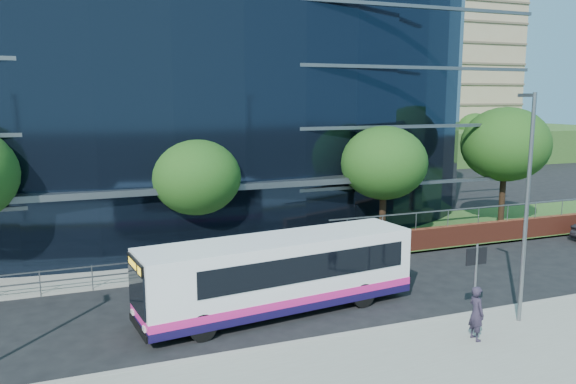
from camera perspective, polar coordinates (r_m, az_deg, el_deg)
name	(u,v)px	position (r m, az deg, el deg)	size (l,w,h in m)	color
ground	(339,326)	(20.49, 5.23, -13.37)	(200.00, 200.00, 0.00)	black
kerb	(352,334)	(19.64, 6.57, -14.19)	(80.00, 0.25, 0.16)	gray
yellow_line_outer	(350,334)	(19.83, 6.29, -14.17)	(80.00, 0.08, 0.01)	gold
yellow_line_inner	(348,333)	(19.95, 6.09, -14.02)	(80.00, 0.08, 0.01)	gold
far_forecourt	(132,259)	(29.08, -15.53, -6.61)	(50.00, 8.00, 0.10)	gray
glass_office	(143,97)	(37.99, -14.53, 9.29)	(44.00, 23.10, 16.00)	black
guard_railings	(92,272)	(24.93, -19.29, -7.66)	(24.00, 0.05, 1.10)	slate
apartment_block	(364,76)	(84.48, 7.72, 11.59)	(60.00, 42.00, 30.00)	#2D511E
street_sign	(476,266)	(20.87, 18.56, -7.15)	(0.85, 0.09, 2.80)	slate
tree_far_b	(196,177)	(27.20, -9.31, 1.48)	(4.29, 4.29, 6.05)	black
tree_far_c	(384,163)	(30.34, 9.72, 2.92)	(4.62, 4.62, 6.51)	black
tree_far_d	(506,144)	(36.44, 21.23, 4.53)	(5.28, 5.28, 7.44)	black
tree_dist_e	(373,128)	(65.58, 8.68, 6.43)	(4.62, 4.62, 6.51)	black
tree_dist_f	(475,128)	(76.34, 18.47, 6.23)	(4.29, 4.29, 6.05)	black
streetlight_east	(527,202)	(20.92, 23.08, -0.92)	(0.15, 0.77, 8.00)	slate
city_bus	(282,273)	(21.15, -0.65, -8.20)	(10.78, 3.72, 2.86)	white
pedestrian	(476,313)	(19.62, 18.59, -11.58)	(0.66, 0.43, 1.81)	#292233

